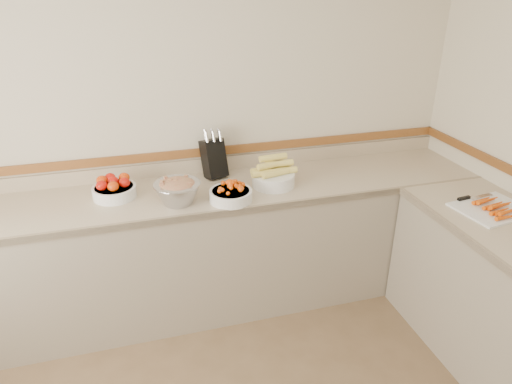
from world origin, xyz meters
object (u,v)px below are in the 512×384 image
object	(u,v)px
corn_bowl	(273,176)
cutting_board	(494,208)
tomato_bowl	(114,189)
rhubarb_bowl	(178,191)
cherry_tomato_bowl	(231,193)
knife_block	(214,157)

from	to	relation	value
corn_bowl	cutting_board	distance (m)	1.37
corn_bowl	tomato_bowl	bearing A→B (deg)	174.11
corn_bowl	rhubarb_bowl	size ratio (longest dim) A/B	1.09
cherry_tomato_bowl	rhubarb_bowl	bearing A→B (deg)	170.17
tomato_bowl	cherry_tomato_bowl	size ratio (longest dim) A/B	1.02
cutting_board	knife_block	bearing A→B (deg)	147.23
corn_bowl	cutting_board	world-z (taller)	corn_bowl
tomato_bowl	rhubarb_bowl	world-z (taller)	rhubarb_bowl
cherry_tomato_bowl	corn_bowl	bearing A→B (deg)	24.59
rhubarb_bowl	cherry_tomato_bowl	bearing A→B (deg)	-9.83
knife_block	corn_bowl	size ratio (longest dim) A/B	1.10
knife_block	tomato_bowl	world-z (taller)	knife_block
corn_bowl	rhubarb_bowl	world-z (taller)	corn_bowl
knife_block	cutting_board	distance (m)	1.81
cherry_tomato_bowl	rhubarb_bowl	size ratio (longest dim) A/B	0.93
corn_bowl	rhubarb_bowl	bearing A→B (deg)	-171.79
rhubarb_bowl	cutting_board	distance (m)	1.92
knife_block	rhubarb_bowl	size ratio (longest dim) A/B	1.20
cutting_board	cherry_tomato_bowl	bearing A→B (deg)	159.29
tomato_bowl	rhubarb_bowl	bearing A→B (deg)	-27.79
tomato_bowl	knife_block	bearing A→B (deg)	13.00
cherry_tomato_bowl	cutting_board	distance (m)	1.59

